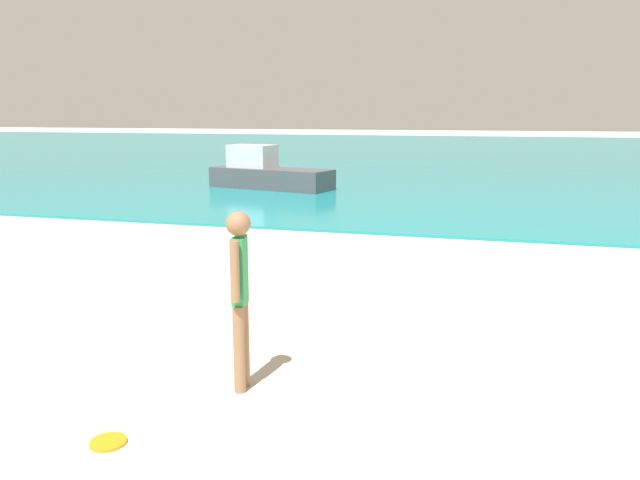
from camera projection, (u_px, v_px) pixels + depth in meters
water at (460, 152)px, 41.76m from camera, size 160.00×60.00×0.06m
person_standing at (240, 290)px, 5.78m from camera, size 0.23×0.39×1.71m
frisbee at (108, 442)px, 4.97m from camera, size 0.29×0.29×0.03m
boat_near at (267, 173)px, 21.33m from camera, size 4.47×2.35×1.45m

